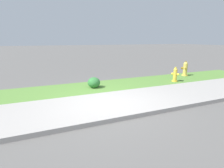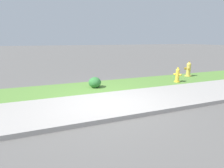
{
  "view_description": "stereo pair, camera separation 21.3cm",
  "coord_description": "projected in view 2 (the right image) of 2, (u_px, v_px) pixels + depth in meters",
  "views": [
    {
      "loc": [
        -1.83,
        -4.76,
        1.92
      ],
      "look_at": [
        0.45,
        0.75,
        0.4
      ],
      "focal_mm": 28.0,
      "sensor_mm": 36.0,
      "label": 1
    },
    {
      "loc": [
        -1.64,
        -4.84,
        1.92
      ],
      "look_at": [
        0.45,
        0.75,
        0.4
      ],
      "focal_mm": 28.0,
      "sensor_mm": 36.0,
      "label": 2
    }
  ],
  "objects": [
    {
      "name": "ground_plane",
      "position": [
        107.0,
        103.0,
        5.42
      ],
      "size": [
        120.0,
        120.0,
        0.0
      ],
      "primitive_type": "plane",
      "color": "#5B5956"
    },
    {
      "name": "sidewalk_pavement",
      "position": [
        107.0,
        103.0,
        5.42
      ],
      "size": [
        18.0,
        2.22,
        0.01
      ],
      "primitive_type": "cube",
      "color": "#9E9993",
      "rests_on": "ground"
    },
    {
      "name": "grass_verge",
      "position": [
        91.0,
        87.0,
        7.29
      ],
      "size": [
        18.0,
        1.91,
        0.01
      ],
      "primitive_type": "cube",
      "color": "#568438",
      "rests_on": "ground"
    },
    {
      "name": "street_curb",
      "position": [
        122.0,
        117.0,
        4.33
      ],
      "size": [
        18.0,
        0.16,
        0.12
      ],
      "primitive_type": "cube",
      "color": "#9E9993",
      "rests_on": "ground"
    },
    {
      "name": "fire_hydrant_across_street",
      "position": [
        188.0,
        69.0,
        9.32
      ],
      "size": [
        0.37,
        0.36,
        0.8
      ],
      "rotation": [
        0.0,
        0.0,
        0.87
      ],
      "color": "gold",
      "rests_on": "ground"
    },
    {
      "name": "fire_hydrant_at_driveway",
      "position": [
        177.0,
        75.0,
        8.06
      ],
      "size": [
        0.32,
        0.35,
        0.69
      ],
      "rotation": [
        0.0,
        0.0,
        5.26
      ],
      "color": "gold",
      "rests_on": "ground"
    },
    {
      "name": "shrub_bush_near_lamp",
      "position": [
        95.0,
        82.0,
        7.16
      ],
      "size": [
        0.51,
        0.51,
        0.43
      ],
      "color": "#337538",
      "rests_on": "ground"
    }
  ]
}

